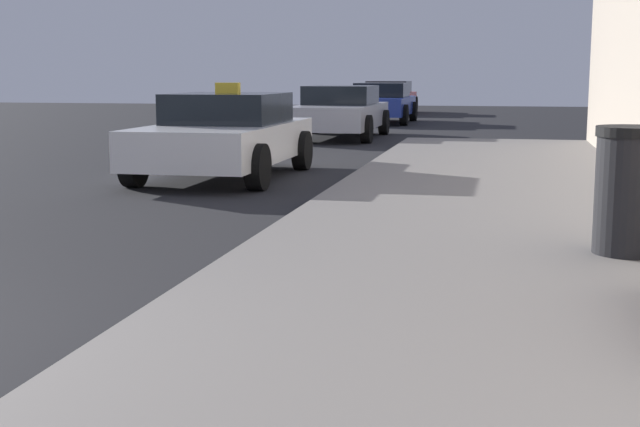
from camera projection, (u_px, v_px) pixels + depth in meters
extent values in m
cylinder|color=black|center=(631.00, 196.00, 6.88)|extent=(0.56, 0.56, 0.93)
cylinder|color=black|center=(634.00, 131.00, 6.80)|extent=(0.58, 0.58, 0.08)
cube|color=white|center=(224.00, 142.00, 13.18)|extent=(1.79, 4.11, 0.55)
cube|color=black|center=(228.00, 108.00, 13.30)|extent=(1.58, 1.85, 0.45)
cube|color=yellow|center=(228.00, 88.00, 13.25)|extent=(0.36, 0.14, 0.16)
cylinder|color=black|center=(258.00, 167.00, 11.76)|extent=(0.22, 0.64, 0.64)
cylinder|color=black|center=(133.00, 164.00, 12.13)|extent=(0.22, 0.64, 0.64)
cylinder|color=black|center=(302.00, 150.00, 14.30)|extent=(0.22, 0.64, 0.64)
cylinder|color=black|center=(198.00, 149.00, 14.67)|extent=(0.22, 0.64, 0.64)
cube|color=#B7B7BF|center=(339.00, 116.00, 21.35)|extent=(1.81, 4.48, 0.55)
cube|color=black|center=(341.00, 95.00, 21.49)|extent=(1.59, 2.02, 0.45)
cylinder|color=black|center=(367.00, 129.00, 19.82)|extent=(0.22, 0.64, 0.64)
cylinder|color=black|center=(289.00, 128.00, 20.19)|extent=(0.22, 0.64, 0.64)
cylinder|color=black|center=(384.00, 122.00, 22.59)|extent=(0.22, 0.64, 0.64)
cylinder|color=black|center=(316.00, 121.00, 22.96)|extent=(0.22, 0.64, 0.64)
cube|color=#233899|center=(381.00, 106.00, 27.99)|extent=(1.80, 4.19, 0.55)
cube|color=black|center=(382.00, 90.00, 28.11)|extent=(1.58, 1.88, 0.45)
cylinder|color=black|center=(404.00, 115.00, 26.54)|extent=(0.22, 0.64, 0.64)
cylinder|color=black|center=(346.00, 114.00, 26.91)|extent=(0.22, 0.64, 0.64)
cylinder|color=black|center=(413.00, 111.00, 29.13)|extent=(0.22, 0.64, 0.64)
cylinder|color=black|center=(360.00, 111.00, 29.50)|extent=(0.22, 0.64, 0.64)
cube|color=red|center=(388.00, 100.00, 34.70)|extent=(1.82, 4.38, 0.55)
cube|color=black|center=(389.00, 87.00, 34.83)|extent=(1.60, 1.97, 0.45)
cylinder|color=black|center=(407.00, 107.00, 33.20)|extent=(0.22, 0.64, 0.64)
cylinder|color=black|center=(360.00, 106.00, 33.57)|extent=(0.22, 0.64, 0.64)
cylinder|color=black|center=(415.00, 104.00, 35.90)|extent=(0.22, 0.64, 0.64)
cylinder|color=black|center=(371.00, 104.00, 36.28)|extent=(0.22, 0.64, 0.64)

